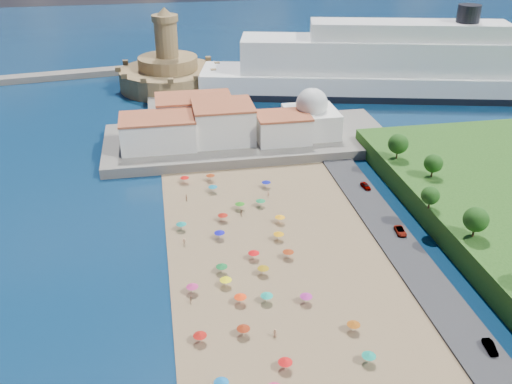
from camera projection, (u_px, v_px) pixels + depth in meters
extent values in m
plane|color=#071938|center=(258.00, 283.00, 117.17)|extent=(700.00, 700.00, 0.00)
cube|color=#59544C|center=(248.00, 140.00, 181.73)|extent=(90.00, 36.00, 3.00)
cube|color=#59544C|center=(173.00, 109.00, 208.95)|extent=(18.00, 70.00, 2.40)
cube|color=silver|center=(158.00, 133.00, 171.07)|extent=(22.00, 14.00, 9.00)
cube|color=silver|center=(223.00, 123.00, 175.49)|extent=(18.00, 16.00, 11.00)
cube|color=silver|center=(283.00, 129.00, 175.51)|extent=(16.00, 12.00, 8.00)
cube|color=silver|center=(194.00, 113.00, 184.93)|extent=(24.00, 14.00, 10.00)
cube|color=silver|center=(311.00, 122.00, 180.57)|extent=(16.00, 16.00, 8.00)
sphere|color=silver|center=(312.00, 104.00, 177.79)|extent=(10.00, 10.00, 10.00)
cylinder|color=silver|center=(312.00, 92.00, 176.03)|extent=(1.20, 1.20, 1.60)
cylinder|color=olive|center=(169.00, 79.00, 233.83)|extent=(40.00, 40.00, 8.00)
cylinder|color=olive|center=(168.00, 63.00, 230.82)|extent=(24.00, 24.00, 5.00)
cylinder|color=olive|center=(166.00, 39.00, 226.42)|extent=(9.00, 9.00, 14.00)
cylinder|color=olive|center=(165.00, 18.00, 222.62)|extent=(10.40, 10.40, 2.40)
cone|color=olive|center=(164.00, 11.00, 221.37)|extent=(6.00, 6.00, 3.00)
cube|color=black|center=(401.00, 92.00, 226.74)|extent=(161.14, 59.68, 2.58)
cube|color=white|center=(402.00, 83.00, 225.13)|extent=(160.08, 59.06, 9.54)
cube|color=white|center=(406.00, 55.00, 219.98)|extent=(128.16, 47.66, 12.72)
cube|color=white|center=(409.00, 30.00, 215.56)|extent=(75.61, 31.41, 6.36)
cylinder|color=black|center=(469.00, 14.00, 211.62)|extent=(8.48, 8.48, 6.36)
cylinder|color=gray|center=(261.00, 203.00, 145.10)|extent=(0.07, 0.07, 2.00)
cone|color=#178343|center=(261.00, 200.00, 144.69)|extent=(2.50, 2.50, 0.60)
cylinder|color=gray|center=(192.00, 289.00, 113.40)|extent=(0.07, 0.07, 2.00)
cone|color=#B9276A|center=(192.00, 285.00, 112.99)|extent=(2.50, 2.50, 0.60)
cylinder|color=gray|center=(222.00, 269.00, 119.53)|extent=(0.07, 0.07, 2.00)
cone|color=#12692B|center=(222.00, 265.00, 119.11)|extent=(2.50, 2.50, 0.60)
cylinder|color=gray|center=(185.00, 180.00, 156.94)|extent=(0.07, 0.07, 2.00)
cone|color=red|center=(185.00, 177.00, 156.52)|extent=(2.50, 2.50, 0.60)
cylinder|color=gray|center=(267.00, 298.00, 110.87)|extent=(0.07, 0.07, 2.00)
cone|color=#119B82|center=(267.00, 294.00, 110.46)|extent=(2.50, 2.50, 0.60)
cylinder|color=gray|center=(285.00, 365.00, 95.15)|extent=(0.07, 0.07, 2.00)
cone|color=red|center=(285.00, 361.00, 94.74)|extent=(2.50, 2.50, 0.60)
cylinder|color=gray|center=(243.00, 331.00, 102.48)|extent=(0.07, 0.07, 2.00)
cone|color=maroon|center=(243.00, 327.00, 102.07)|extent=(2.50, 2.50, 0.60)
cylinder|color=gray|center=(254.00, 255.00, 124.04)|extent=(0.07, 0.07, 2.00)
cone|color=red|center=(254.00, 252.00, 123.62)|extent=(2.50, 2.50, 0.60)
cylinder|color=gray|center=(200.00, 338.00, 100.89)|extent=(0.07, 0.07, 2.00)
cone|color=#A6130D|center=(200.00, 334.00, 100.47)|extent=(2.50, 2.50, 0.60)
cylinder|color=gray|center=(210.00, 178.00, 158.20)|extent=(0.07, 0.07, 2.00)
cone|color=maroon|center=(210.00, 175.00, 157.78)|extent=(2.50, 2.50, 0.60)
cylinder|color=gray|center=(213.00, 189.00, 152.04)|extent=(0.07, 0.07, 2.00)
cone|color=#0F6E8E|center=(213.00, 186.00, 151.63)|extent=(2.50, 2.50, 0.60)
cylinder|color=gray|center=(220.00, 235.00, 131.44)|extent=(0.07, 0.07, 2.00)
cone|color=#100DB5|center=(219.00, 232.00, 131.02)|extent=(2.50, 2.50, 0.60)
cylinder|color=gray|center=(240.00, 206.00, 143.65)|extent=(0.07, 0.07, 2.00)
cone|color=#258317|center=(240.00, 203.00, 143.23)|extent=(2.50, 2.50, 0.60)
cylinder|color=gray|center=(279.00, 236.00, 130.93)|extent=(0.07, 0.07, 2.00)
cone|color=orange|center=(279.00, 233.00, 130.51)|extent=(2.50, 2.50, 0.60)
cone|color=#0D67B4|center=(221.00, 381.00, 90.78)|extent=(2.50, 2.50, 0.60)
cylinder|color=gray|center=(369.00, 358.00, 96.45)|extent=(0.07, 0.07, 2.00)
cone|color=#0F8C71|center=(369.00, 354.00, 96.03)|extent=(2.50, 2.50, 0.60)
cylinder|color=gray|center=(266.00, 184.00, 154.45)|extent=(0.07, 0.07, 2.00)
cone|color=#0B1295|center=(266.00, 181.00, 154.04)|extent=(2.50, 2.50, 0.60)
cylinder|color=gray|center=(288.00, 254.00, 124.41)|extent=(0.07, 0.07, 2.00)
cone|color=#992F0D|center=(288.00, 251.00, 124.00)|extent=(2.50, 2.50, 0.60)
cylinder|color=gray|center=(223.00, 218.00, 138.58)|extent=(0.07, 0.07, 2.00)
cone|color=#A4180D|center=(223.00, 214.00, 138.17)|extent=(2.50, 2.50, 0.60)
cylinder|color=gray|center=(306.00, 299.00, 110.66)|extent=(0.07, 0.07, 2.00)
cone|color=#A92483|center=(306.00, 295.00, 110.25)|extent=(2.50, 2.50, 0.60)
cylinder|color=gray|center=(263.00, 271.00, 118.97)|extent=(0.07, 0.07, 2.00)
cone|color=#9E760E|center=(263.00, 267.00, 118.55)|extent=(2.50, 2.50, 0.60)
cylinder|color=gray|center=(240.00, 300.00, 110.50)|extent=(0.07, 0.07, 2.00)
cone|color=#FF370B|center=(240.00, 296.00, 110.09)|extent=(2.50, 2.50, 0.60)
cylinder|color=gray|center=(226.00, 282.00, 115.42)|extent=(0.07, 0.07, 2.00)
cone|color=#FFF10D|center=(226.00, 279.00, 115.00)|extent=(2.50, 2.50, 0.60)
cylinder|color=gray|center=(181.00, 226.00, 134.88)|extent=(0.07, 0.07, 2.00)
cone|color=#0E8276|center=(181.00, 223.00, 134.47)|extent=(2.50, 2.50, 0.60)
cylinder|color=gray|center=(280.00, 219.00, 137.78)|extent=(0.07, 0.07, 2.00)
cone|color=#FDA10D|center=(280.00, 216.00, 137.36)|extent=(2.50, 2.50, 0.60)
cylinder|color=gray|center=(353.00, 327.00, 103.45)|extent=(0.07, 0.07, 2.00)
cone|color=#9F4D0E|center=(354.00, 323.00, 103.04)|extent=(2.50, 2.50, 0.60)
imported|color=tan|center=(186.00, 198.00, 147.91)|extent=(0.70, 1.14, 1.81)
imported|color=tan|center=(191.00, 300.00, 110.72)|extent=(0.68, 0.86, 1.71)
imported|color=tan|center=(184.00, 242.00, 129.05)|extent=(1.20, 0.72, 1.83)
imported|color=tan|center=(275.00, 333.00, 102.25)|extent=(1.02, 0.94, 1.75)
imported|color=tan|center=(268.00, 194.00, 149.79)|extent=(1.27, 1.27, 1.77)
imported|color=tan|center=(241.00, 212.00, 141.06)|extent=(0.89, 1.01, 1.75)
imported|color=gray|center=(400.00, 231.00, 132.92)|extent=(2.67, 4.84, 1.28)
imported|color=gray|center=(366.00, 186.00, 153.47)|extent=(2.13, 4.20, 1.37)
imported|color=gray|center=(490.00, 347.00, 98.79)|extent=(1.83, 4.17, 1.33)
cylinder|color=#382314|center=(474.00, 230.00, 121.34)|extent=(0.50, 0.50, 3.00)
sphere|color=#14380F|center=(476.00, 219.00, 120.09)|extent=(5.40, 5.40, 5.40)
cylinder|color=#382314|center=(429.00, 204.00, 132.44)|extent=(0.50, 0.50, 2.40)
sphere|color=#14380F|center=(430.00, 195.00, 131.44)|extent=(4.33, 4.33, 4.33)
cylinder|color=#382314|center=(432.00, 172.00, 147.33)|extent=(0.50, 0.50, 2.69)
sphere|color=#14380F|center=(433.00, 163.00, 146.21)|extent=(4.85, 4.85, 4.85)
cylinder|color=#382314|center=(397.00, 153.00, 157.47)|extent=(0.50, 0.50, 3.13)
sphere|color=#14380F|center=(398.00, 144.00, 156.16)|extent=(5.64, 5.64, 5.64)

